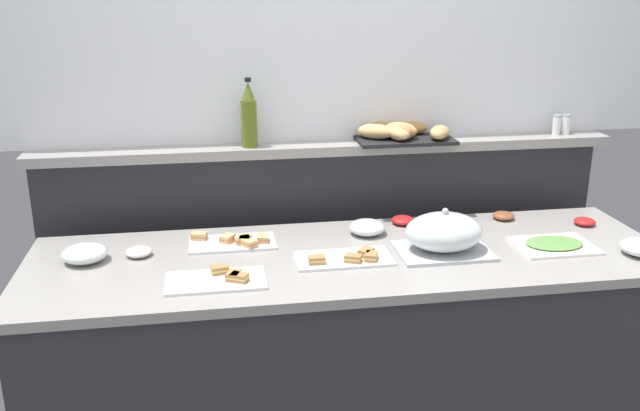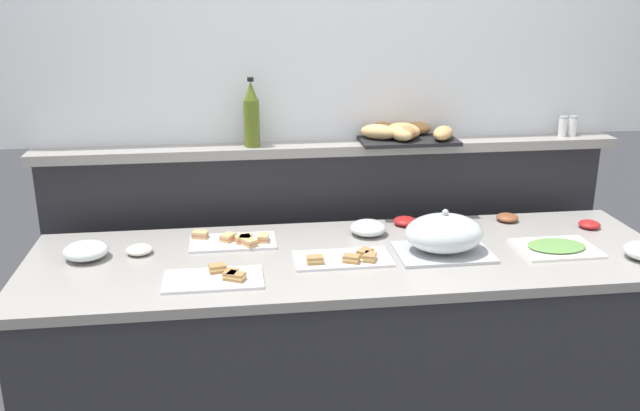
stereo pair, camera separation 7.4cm
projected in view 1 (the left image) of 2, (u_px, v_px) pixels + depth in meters
name	position (u px, v px, depth m)	size (l,w,h in m)	color
ground_plane	(324.00, 385.00, 3.34)	(12.00, 12.00, 0.00)	#38383D
buffet_counter	(350.00, 366.00, 2.63)	(2.32, 0.72, 0.93)	#2D2D33
back_ledge_unit	(326.00, 267.00, 3.08)	(2.41, 0.22, 1.24)	#2D2D33
sandwich_platter_front	(346.00, 258.00, 2.43)	(0.34, 0.18, 0.04)	silver
sandwich_platter_rear	(234.00, 242.00, 2.57)	(0.32, 0.18, 0.04)	silver
sandwich_platter_side	(219.00, 279.00, 2.26)	(0.33, 0.18, 0.04)	silver
cold_cuts_platter	(554.00, 245.00, 2.55)	(0.29, 0.22, 0.02)	white
serving_cloche	(444.00, 234.00, 2.48)	(0.34, 0.24, 0.17)	#B7BABF
glass_bowl_large	(367.00, 228.00, 2.68)	(0.14, 0.14, 0.06)	silver
glass_bowl_small	(85.00, 254.00, 2.41)	(0.16, 0.16, 0.06)	silver
condiment_bowl_red	(403.00, 220.00, 2.79)	(0.09, 0.09, 0.03)	red
condiment_bowl_teal	(139.00, 252.00, 2.47)	(0.09, 0.09, 0.03)	silver
condiment_bowl_dark	(585.00, 222.00, 2.78)	(0.09, 0.09, 0.03)	red
condiment_bowl_cream	(504.00, 216.00, 2.85)	(0.09, 0.09, 0.03)	brown
olive_oil_bottle	(249.00, 116.00, 2.72)	(0.06, 0.06, 0.28)	#56661E
salt_shaker	(557.00, 125.00, 2.96)	(0.03, 0.03, 0.09)	white
pepper_shaker	(566.00, 124.00, 2.97)	(0.03, 0.03, 0.09)	white
bread_basket	(400.00, 132.00, 2.84)	(0.42, 0.31, 0.08)	black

